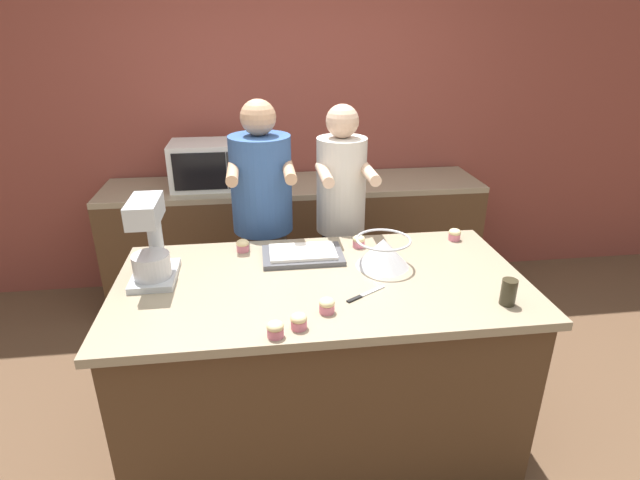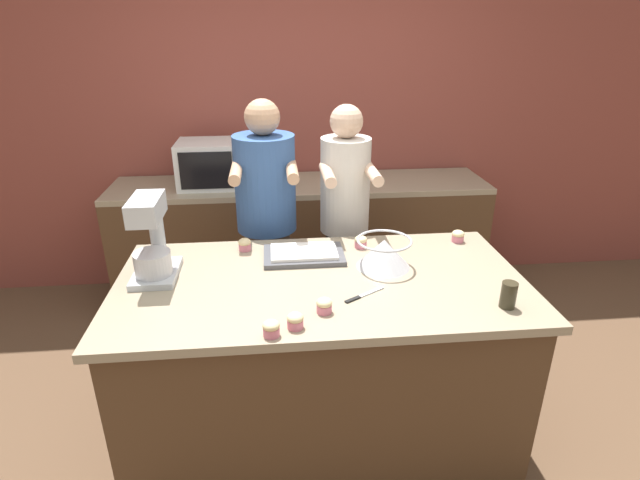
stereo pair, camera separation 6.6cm
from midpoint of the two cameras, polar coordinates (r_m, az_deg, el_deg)
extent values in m
plane|color=brown|center=(2.89, -0.57, -21.07)|extent=(16.00, 16.00, 0.00)
cube|color=brown|center=(4.00, -4.00, 13.61)|extent=(10.00, 0.06, 2.70)
cube|color=#4C331E|center=(2.60, -0.61, -14.04)|extent=(1.83, 0.93, 0.89)
cube|color=gray|center=(2.35, -0.66, -4.97)|extent=(1.91, 0.99, 0.04)
cube|color=#4C331E|center=(3.93, -3.30, -0.32)|extent=(2.80, 0.60, 0.90)
cube|color=gray|center=(3.76, -3.46, 6.23)|extent=(2.80, 0.60, 0.04)
cylinder|color=brown|center=(3.23, -6.71, -6.07)|extent=(0.28, 0.28, 0.89)
cylinder|color=#335693|center=(2.94, -7.37, 6.37)|extent=(0.36, 0.36, 0.56)
sphere|color=tan|center=(2.86, -7.77, 13.72)|extent=(0.20, 0.20, 0.20)
cylinder|color=tan|center=(2.75, -10.63, 7.57)|extent=(0.06, 0.34, 0.06)
cylinder|color=tan|center=(2.75, -4.29, 7.90)|extent=(0.06, 0.34, 0.06)
cylinder|color=#232328|center=(3.27, 1.64, -5.80)|extent=(0.23, 0.23, 0.86)
cylinder|color=silver|center=(2.99, 1.80, 6.26)|extent=(0.29, 0.29, 0.57)
sphere|color=#DBB293|center=(2.90, 1.89, 13.43)|extent=(0.19, 0.19, 0.19)
cylinder|color=#DBB293|center=(2.77, -0.19, 7.54)|extent=(0.06, 0.34, 0.06)
cylinder|color=#DBB293|center=(2.82, 4.92, 7.69)|extent=(0.06, 0.34, 0.06)
cube|color=#B2B7BC|center=(2.48, -19.06, -3.85)|extent=(0.20, 0.30, 0.03)
cylinder|color=#B2B7BC|center=(2.52, -19.03, 0.32)|extent=(0.07, 0.07, 0.26)
cube|color=#B2B7BC|center=(2.34, -20.17, 3.19)|extent=(0.13, 0.26, 0.10)
cylinder|color=#BCBCC1|center=(2.41, -19.43, -2.78)|extent=(0.17, 0.17, 0.11)
cone|color=#BCBCC1|center=(2.45, 6.43, -1.41)|extent=(0.26, 0.26, 0.14)
torus|color=#BCBCC1|center=(2.43, 6.50, 0.03)|extent=(0.27, 0.27, 0.01)
cube|color=#4C4C51|center=(2.55, -2.73, -1.77)|extent=(0.41, 0.26, 0.02)
cube|color=white|center=(2.54, -2.74, -1.37)|extent=(0.33, 0.21, 0.02)
cube|color=silver|center=(3.72, -13.09, 8.41)|extent=(0.53, 0.37, 0.33)
cube|color=black|center=(3.55, -14.11, 7.58)|extent=(0.36, 0.01, 0.26)
cube|color=#2D2D2D|center=(3.53, -10.23, 7.83)|extent=(0.11, 0.01, 0.26)
cylinder|color=#332D1E|center=(2.25, 19.96, -5.62)|extent=(0.07, 0.07, 0.11)
cube|color=#BCBCC1|center=(2.24, 5.17, -5.85)|extent=(0.13, 0.09, 0.01)
cube|color=black|center=(2.18, 3.08, -6.77)|extent=(0.08, 0.06, 0.01)
cylinder|color=#D17084|center=(1.94, -6.11, -10.47)|extent=(0.06, 0.06, 0.04)
ellipsoid|color=beige|center=(1.92, -6.14, -9.78)|extent=(0.07, 0.07, 0.04)
cylinder|color=#D17084|center=(2.84, 14.46, 0.35)|extent=(0.06, 0.06, 0.04)
ellipsoid|color=beige|center=(2.83, 14.51, 0.87)|extent=(0.07, 0.07, 0.04)
cylinder|color=#D17084|center=(1.98, -3.40, -9.59)|extent=(0.06, 0.06, 0.04)
ellipsoid|color=beige|center=(1.97, -3.42, -8.91)|extent=(0.07, 0.07, 0.04)
cylinder|color=#D17084|center=(2.08, -0.14, -7.83)|extent=(0.06, 0.06, 0.04)
ellipsoid|color=beige|center=(2.06, -0.14, -7.17)|extent=(0.07, 0.07, 0.04)
cylinder|color=#D17084|center=(2.65, -9.52, -0.91)|extent=(0.06, 0.06, 0.04)
ellipsoid|color=beige|center=(2.64, -9.56, -0.35)|extent=(0.07, 0.07, 0.04)
cylinder|color=#D17084|center=(2.67, 3.73, -0.44)|extent=(0.06, 0.06, 0.04)
ellipsoid|color=beige|center=(2.66, 3.75, 0.11)|extent=(0.07, 0.07, 0.04)
camera|label=1|loc=(0.03, -90.83, -0.36)|focal=28.00mm
camera|label=2|loc=(0.03, 89.17, 0.36)|focal=28.00mm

